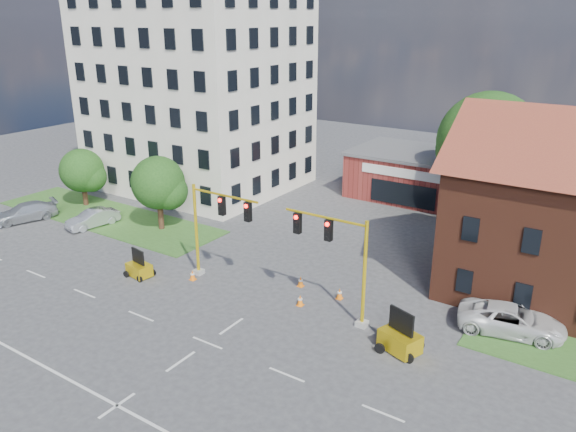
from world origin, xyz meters
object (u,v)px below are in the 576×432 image
object	(u,v)px
signal_mast_east	(338,254)
trailer_east	(400,339)
trailer_west	(139,268)
pickup_white	(511,320)
signal_mast_west	(215,223)

from	to	relation	value
signal_mast_east	trailer_east	world-z (taller)	signal_mast_east
trailer_west	trailer_east	bearing A→B (deg)	13.15
trailer_east	pickup_white	distance (m)	6.58
signal_mast_west	trailer_east	bearing A→B (deg)	-5.11
signal_mast_east	trailer_east	xyz separation A→B (m)	(4.35, -1.17, -3.21)
trailer_east	pickup_white	world-z (taller)	trailer_east
signal_mast_west	trailer_east	xyz separation A→B (m)	(13.06, -1.17, -3.21)
signal_mast_west	trailer_east	distance (m)	13.50
signal_mast_east	pickup_white	distance (m)	9.95
trailer_west	pickup_white	bearing A→B (deg)	24.97
signal_mast_west	signal_mast_east	distance (m)	8.71
signal_mast_east	pickup_white	bearing A→B (deg)	23.92
trailer_west	signal_mast_west	bearing A→B (deg)	36.91
signal_mast_east	trailer_east	bearing A→B (deg)	-15.03
signal_mast_west	pickup_white	distance (m)	18.03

